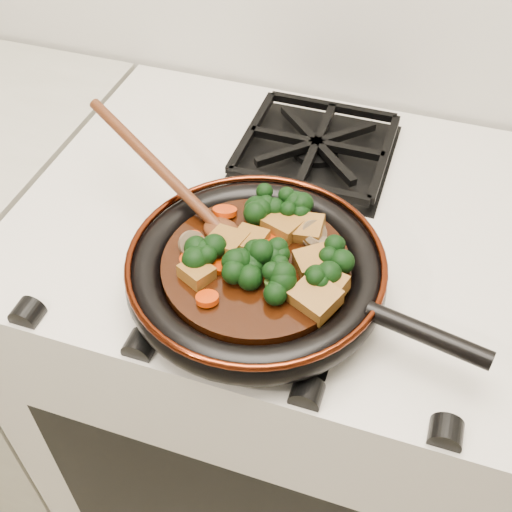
% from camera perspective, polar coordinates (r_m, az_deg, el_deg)
% --- Properties ---
extents(stove, '(0.76, 0.60, 0.90)m').
position_cam_1_polar(stove, '(1.26, 2.26, -11.37)').
color(stove, beige).
rests_on(stove, ground).
extents(burner_grate_front, '(0.23, 0.23, 0.03)m').
position_cam_1_polar(burner_grate_front, '(0.81, 0.33, -1.82)').
color(burner_grate_front, black).
rests_on(burner_grate_front, stove).
extents(burner_grate_back, '(0.23, 0.23, 0.03)m').
position_cam_1_polar(burner_grate_back, '(1.01, 5.37, 9.55)').
color(burner_grate_back, black).
rests_on(burner_grate_back, stove).
extents(skillet, '(0.44, 0.31, 0.05)m').
position_cam_1_polar(skillet, '(0.77, 0.15, -1.39)').
color(skillet, black).
rests_on(skillet, burner_grate_front).
extents(braising_sauce, '(0.23, 0.23, 0.02)m').
position_cam_1_polar(braising_sauce, '(0.77, 0.00, -1.08)').
color(braising_sauce, black).
rests_on(braising_sauce, skillet).
extents(tofu_cube_0, '(0.06, 0.06, 0.03)m').
position_cam_1_polar(tofu_cube_0, '(0.79, 2.50, 2.73)').
color(tofu_cube_0, brown).
rests_on(tofu_cube_0, braising_sauce).
extents(tofu_cube_1, '(0.06, 0.06, 0.03)m').
position_cam_1_polar(tofu_cube_1, '(0.72, 5.30, -3.74)').
color(tofu_cube_1, brown).
rests_on(tofu_cube_1, braising_sauce).
extents(tofu_cube_2, '(0.05, 0.05, 0.03)m').
position_cam_1_polar(tofu_cube_2, '(0.77, -0.60, 1.17)').
color(tofu_cube_2, brown).
rests_on(tofu_cube_2, braising_sauce).
extents(tofu_cube_3, '(0.05, 0.05, 0.03)m').
position_cam_1_polar(tofu_cube_3, '(0.77, -2.58, 1.05)').
color(tofu_cube_3, brown).
rests_on(tofu_cube_3, braising_sauce).
extents(tofu_cube_4, '(0.05, 0.05, 0.03)m').
position_cam_1_polar(tofu_cube_4, '(0.73, 6.32, -2.77)').
color(tofu_cube_4, brown).
rests_on(tofu_cube_4, braising_sauce).
extents(tofu_cube_5, '(0.05, 0.04, 0.02)m').
position_cam_1_polar(tofu_cube_5, '(0.74, -5.29, -1.52)').
color(tofu_cube_5, brown).
rests_on(tofu_cube_5, braising_sauce).
extents(tofu_cube_6, '(0.05, 0.05, 0.03)m').
position_cam_1_polar(tofu_cube_6, '(0.75, 5.09, -0.62)').
color(tofu_cube_6, brown).
rests_on(tofu_cube_6, braising_sauce).
extents(tofu_cube_7, '(0.04, 0.04, 0.03)m').
position_cam_1_polar(tofu_cube_7, '(0.79, 4.48, 2.35)').
color(tofu_cube_7, brown).
rests_on(tofu_cube_7, braising_sauce).
extents(broccoli_floret_0, '(0.09, 0.08, 0.08)m').
position_cam_1_polar(broccoli_floret_0, '(0.81, 1.23, 4.51)').
color(broccoli_floret_0, black).
rests_on(broccoli_floret_0, braising_sauce).
extents(broccoli_floret_1, '(0.08, 0.08, 0.06)m').
position_cam_1_polar(broccoli_floret_1, '(0.81, 3.17, 4.25)').
color(broccoli_floret_1, black).
rests_on(broccoli_floret_1, braising_sauce).
extents(broccoli_floret_2, '(0.07, 0.07, 0.08)m').
position_cam_1_polar(broccoli_floret_2, '(0.74, -0.90, -1.22)').
color(broccoli_floret_2, black).
rests_on(broccoli_floret_2, braising_sauce).
extents(broccoli_floret_3, '(0.08, 0.07, 0.07)m').
position_cam_1_polar(broccoli_floret_3, '(0.76, 7.03, -0.19)').
color(broccoli_floret_3, black).
rests_on(broccoli_floret_3, braising_sauce).
extents(broccoli_floret_4, '(0.08, 0.08, 0.08)m').
position_cam_1_polar(broccoli_floret_4, '(0.75, -0.86, -0.63)').
color(broccoli_floret_4, black).
rests_on(broccoli_floret_4, braising_sauce).
extents(broccoli_floret_5, '(0.09, 0.09, 0.07)m').
position_cam_1_polar(broccoli_floret_5, '(0.80, 0.18, 3.80)').
color(broccoli_floret_5, black).
rests_on(broccoli_floret_5, braising_sauce).
extents(broccoli_floret_6, '(0.07, 0.07, 0.06)m').
position_cam_1_polar(broccoli_floret_6, '(0.73, 6.43, -1.96)').
color(broccoli_floret_6, black).
rests_on(broccoli_floret_6, braising_sauce).
extents(broccoli_floret_7, '(0.07, 0.08, 0.07)m').
position_cam_1_polar(broccoli_floret_7, '(0.75, 1.43, -0.21)').
color(broccoli_floret_7, black).
rests_on(broccoli_floret_7, braising_sauce).
extents(broccoli_floret_8, '(0.09, 0.08, 0.07)m').
position_cam_1_polar(broccoli_floret_8, '(0.72, 1.31, -2.44)').
color(broccoli_floret_8, black).
rests_on(broccoli_floret_8, braising_sauce).
extents(broccoli_floret_9, '(0.08, 0.08, 0.06)m').
position_cam_1_polar(broccoli_floret_9, '(0.76, -4.57, -0.16)').
color(broccoli_floret_9, black).
rests_on(broccoli_floret_9, braising_sauce).
extents(carrot_coin_0, '(0.03, 0.03, 0.02)m').
position_cam_1_polar(carrot_coin_0, '(0.82, -2.80, 3.99)').
color(carrot_coin_0, '#BA2E05').
rests_on(carrot_coin_0, braising_sauce).
extents(carrot_coin_1, '(0.03, 0.03, 0.02)m').
position_cam_1_polar(carrot_coin_1, '(0.76, -5.67, -0.19)').
color(carrot_coin_1, '#BA2E05').
rests_on(carrot_coin_1, braising_sauce).
extents(carrot_coin_2, '(0.03, 0.03, 0.01)m').
position_cam_1_polar(carrot_coin_2, '(0.72, -4.36, -3.79)').
color(carrot_coin_2, '#BA2E05').
rests_on(carrot_coin_2, braising_sauce).
extents(carrot_coin_3, '(0.03, 0.03, 0.02)m').
position_cam_1_polar(carrot_coin_3, '(0.78, 1.31, 1.55)').
color(carrot_coin_3, '#BA2E05').
rests_on(carrot_coin_3, braising_sauce).
extents(carrot_coin_4, '(0.03, 0.03, 0.02)m').
position_cam_1_polar(carrot_coin_4, '(0.75, -3.45, -0.70)').
color(carrot_coin_4, '#BA2E05').
rests_on(carrot_coin_4, braising_sauce).
extents(carrot_coin_5, '(0.03, 0.03, 0.02)m').
position_cam_1_polar(carrot_coin_5, '(0.78, -5.68, 1.26)').
color(carrot_coin_5, '#BA2E05').
rests_on(carrot_coin_5, braising_sauce).
extents(mushroom_slice_0, '(0.04, 0.04, 0.03)m').
position_cam_1_polar(mushroom_slice_0, '(0.79, 5.10, 1.94)').
color(mushroom_slice_0, brown).
rests_on(mushroom_slice_0, braising_sauce).
extents(mushroom_slice_1, '(0.05, 0.05, 0.02)m').
position_cam_1_polar(mushroom_slice_1, '(0.78, 5.48, 1.46)').
color(mushroom_slice_1, brown).
rests_on(mushroom_slice_1, braising_sauce).
extents(mushroom_slice_2, '(0.04, 0.04, 0.03)m').
position_cam_1_polar(mushroom_slice_2, '(0.78, -5.71, 1.07)').
color(mushroom_slice_2, brown).
rests_on(mushroom_slice_2, braising_sauce).
extents(mushroom_slice_3, '(0.05, 0.05, 0.03)m').
position_cam_1_polar(mushroom_slice_3, '(0.81, 3.02, 3.36)').
color(mushroom_slice_3, brown).
rests_on(mushroom_slice_3, braising_sauce).
extents(wooden_spoon, '(0.16, 0.10, 0.27)m').
position_cam_1_polar(wooden_spoon, '(0.82, -6.62, 5.80)').
color(wooden_spoon, '#49220F').
rests_on(wooden_spoon, braising_sauce).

